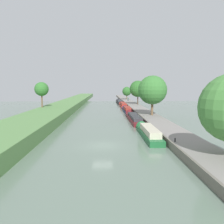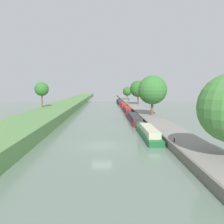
% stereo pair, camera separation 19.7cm
% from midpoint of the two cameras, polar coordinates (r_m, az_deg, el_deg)
% --- Properties ---
extents(ground_plane, '(160.00, 160.00, 0.00)m').
position_cam_midpoint_polar(ground_plane, '(28.48, -2.35, -8.38)').
color(ground_plane, slate).
extents(left_grassy_bank, '(8.32, 260.00, 1.91)m').
position_cam_midpoint_polar(left_grassy_bank, '(30.97, -25.85, -6.00)').
color(left_grassy_bank, '#5B894C').
rests_on(left_grassy_bank, ground_plane).
extents(right_towpath, '(4.22, 260.00, 0.87)m').
position_cam_midpoint_polar(right_towpath, '(30.02, 17.75, -7.05)').
color(right_towpath, gray).
rests_on(right_towpath, ground_plane).
extents(stone_quay, '(0.25, 260.00, 0.92)m').
position_cam_midpoint_polar(stone_quay, '(29.36, 13.59, -7.18)').
color(stone_quay, '#6B665B').
rests_on(stone_quay, ground_plane).
extents(narrowboat_green, '(1.92, 12.38, 2.10)m').
position_cam_midpoint_polar(narrowboat_green, '(33.65, 9.08, -5.00)').
color(narrowboat_green, '#1E6033').
rests_on(narrowboat_green, ground_plane).
extents(narrowboat_maroon, '(2.12, 17.10, 2.02)m').
position_cam_midpoint_polar(narrowboat_maroon, '(49.00, 5.53, -1.41)').
color(narrowboat_maroon, maroon).
rests_on(narrowboat_maroon, ground_plane).
extents(narrowboat_navy, '(1.98, 13.40, 2.06)m').
position_cam_midpoint_polar(narrowboat_navy, '(65.16, 3.88, 0.63)').
color(narrowboat_navy, '#141E42').
rests_on(narrowboat_navy, ground_plane).
extents(narrowboat_red, '(1.98, 15.70, 2.11)m').
position_cam_midpoint_polar(narrowboat_red, '(80.39, 2.88, 1.80)').
color(narrowboat_red, maroon).
rests_on(narrowboat_red, ground_plane).
extents(narrowboat_black, '(2.17, 16.35, 2.06)m').
position_cam_midpoint_polar(narrowboat_black, '(97.45, 1.98, 2.62)').
color(narrowboat_black, black).
rests_on(narrowboat_black, ground_plane).
extents(tree_rightbank_midnear, '(6.30, 6.30, 8.70)m').
position_cam_midpoint_polar(tree_rightbank_midnear, '(50.65, 10.19, 5.43)').
color(tree_rightbank_midnear, brown).
rests_on(tree_rightbank_midnear, right_towpath).
extents(tree_rightbank_midfar, '(5.70, 5.70, 8.22)m').
position_cam_midpoint_polar(tree_rightbank_midfar, '(79.92, 6.64, 5.77)').
color(tree_rightbank_midfar, '#4C3828').
rests_on(tree_rightbank_midfar, right_towpath).
extents(tree_rightbank_far, '(4.23, 4.23, 5.91)m').
position_cam_midpoint_polar(tree_rightbank_far, '(108.10, 3.88, 5.18)').
color(tree_rightbank_far, brown).
rests_on(tree_rightbank_far, right_towpath).
extents(tree_leftbank_downstream, '(3.47, 3.47, 6.34)m').
position_cam_midpoint_polar(tree_leftbank_downstream, '(59.67, -17.11, 5.49)').
color(tree_leftbank_downstream, brown).
rests_on(tree_leftbank_downstream, left_grassy_bank).
extents(person_walking, '(0.34, 0.34, 1.66)m').
position_cam_midpoint_polar(person_walking, '(96.36, 4.20, 3.27)').
color(person_walking, '#282D42').
rests_on(person_walking, right_towpath).
extents(mooring_bollard_near, '(0.16, 0.16, 0.45)m').
position_cam_midpoint_polar(mooring_bollard_near, '(27.55, 15.52, -6.79)').
color(mooring_bollard_near, black).
rests_on(mooring_bollard_near, right_towpath).
extents(mooring_bollard_far, '(0.16, 0.16, 0.45)m').
position_cam_midpoint_polar(mooring_bollard_far, '(105.06, 2.86, 3.20)').
color(mooring_bollard_far, black).
rests_on(mooring_bollard_far, right_towpath).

